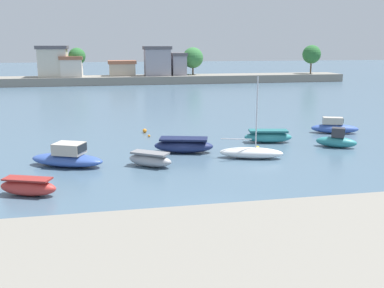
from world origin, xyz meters
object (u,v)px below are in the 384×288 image
moored_boat_7 (334,127)px  moored_boat_2 (150,160)px  moored_boat_1 (68,158)px  moored_boat_3 (184,145)px  mooring_buoy_3 (145,131)px  mooring_buoy_1 (149,136)px  moored_boat_5 (268,136)px  mooring_buoy_0 (258,148)px  mooring_buoy_2 (203,139)px  moored_boat_4 (251,152)px  moored_boat_0 (28,187)px  moored_boat_6 (337,140)px

moored_boat_7 → moored_boat_2: bearing=-136.4°
moored_boat_1 → moored_boat_2: moored_boat_1 is taller
moored_boat_2 → moored_boat_3: 4.71m
mooring_buoy_3 → moored_boat_3: bearing=-74.4°
moored_boat_2 → moored_boat_7: (18.93, 8.38, 0.06)m
mooring_buoy_1 → moored_boat_5: bearing=-22.9°
mooring_buoy_3 → moored_boat_5: bearing=-31.6°
moored_boat_7 → moored_boat_1: bearing=-144.1°
mooring_buoy_0 → mooring_buoy_1: 10.69m
moored_boat_3 → mooring_buoy_1: (-2.17, 6.43, -0.45)m
mooring_buoy_1 → mooring_buoy_2: size_ratio=0.79×
moored_boat_4 → mooring_buoy_3: moored_boat_4 is taller
moored_boat_2 → moored_boat_5: bearing=61.4°
moored_boat_2 → moored_boat_3: moored_boat_3 is taller
moored_boat_0 → moored_boat_3: 13.45m
moored_boat_6 → moored_boat_7: 6.21m
moored_boat_0 → mooring_buoy_2: bearing=64.3°
moored_boat_3 → moored_boat_6: (13.00, -0.71, 0.01)m
moored_boat_4 → mooring_buoy_3: size_ratio=14.99×
moored_boat_2 → moored_boat_5: (11.06, 5.73, 0.03)m
moored_boat_1 → moored_boat_7: 25.72m
moored_boat_2 → mooring_buoy_0: bearing=53.9°
moored_boat_2 → mooring_buoy_0: size_ratio=11.06×
moored_boat_2 → moored_boat_7: moored_boat_7 is taller
moored_boat_0 → mooring_buoy_3: moored_boat_0 is taller
moored_boat_4 → mooring_buoy_0: (1.43, 2.56, -0.29)m
moored_boat_4 → mooring_buoy_0: bearing=77.9°
moored_boat_5 → mooring_buoy_3: bearing=159.9°
moored_boat_4 → moored_boat_7: bearing=51.4°
moored_boat_6 → mooring_buoy_3: bearing=-178.3°
moored_boat_1 → mooring_buoy_3: (6.46, 10.91, -0.43)m
moored_boat_4 → mooring_buoy_2: bearing=125.5°
moored_boat_6 → mooring_buoy_0: size_ratio=10.99×
mooring_buoy_1 → moored_boat_0: bearing=-119.7°
moored_boat_5 → moored_boat_6: moored_boat_6 is taller
moored_boat_0 → moored_boat_5: (18.57, 10.46, 0.03)m
mooring_buoy_0 → moored_boat_1: bearing=-171.9°
moored_boat_0 → moored_boat_2: size_ratio=1.04×
moored_boat_5 → moored_boat_6: bearing=-18.3°
moored_boat_7 → mooring_buoy_1: bearing=-165.5°
moored_boat_5 → mooring_buoy_1: bearing=168.6°
mooring_buoy_2 → mooring_buoy_3: (-4.85, 4.47, 0.05)m
moored_boat_0 → moored_boat_4: bearing=40.6°
moored_boat_1 → mooring_buoy_2: moored_boat_1 is taller
mooring_buoy_1 → mooring_buoy_2: (4.63, -2.38, 0.03)m
moored_boat_6 → moored_boat_7: moored_boat_6 is taller
moored_boat_5 → mooring_buoy_3: (-10.37, 6.37, -0.33)m
moored_boat_0 → moored_boat_1: size_ratio=0.63×
mooring_buoy_2 → moored_boat_4: bearing=-71.5°
moored_boat_2 → mooring_buoy_1: (0.90, 10.01, -0.38)m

